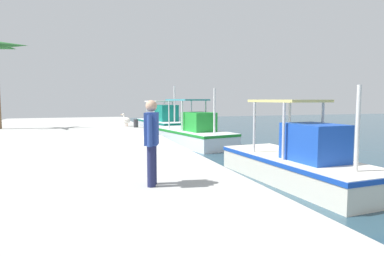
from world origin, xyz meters
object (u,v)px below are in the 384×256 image
Objects in this scene: fishing_boat_third at (299,162)px; mooring_bollard_nearest at (136,123)px; fishing_boat_nearest at (163,124)px; fishing_boat_second at (193,134)px; mooring_bollard_second at (148,130)px; fisherman_standing at (152,139)px; pelican at (126,120)px.

fishing_boat_third is 12.05m from mooring_bollard_nearest.
fishing_boat_second is (6.60, 0.17, -0.08)m from fishing_boat_nearest.
fishing_boat_second is 2.93m from mooring_bollard_second.
fisherman_standing is 13.64m from mooring_bollard_nearest.
fishing_boat_second is 6.89× the size of pelican.
mooring_bollard_nearest is at bearing -164.61° from fishing_boat_third.
mooring_bollard_second is at bearing 5.19° from pelican.
fishing_boat_nearest is 6.60m from fishing_boat_second.
mooring_bollard_nearest is (-11.61, -3.20, 0.43)m from fishing_boat_third.
fishing_boat_third is 5.30m from fisherman_standing.
fishing_boat_nearest reaches higher than fisherman_standing.
pelican is at bearing 175.45° from fisherman_standing.
pelican reaches higher than mooring_bollard_second.
fisherman_standing is at bearing -9.77° from mooring_bollard_second.
fisherman_standing is (10.56, -4.27, 1.09)m from fishing_boat_second.
mooring_bollard_nearest is (3.63, -2.49, 0.34)m from fishing_boat_nearest.
fishing_boat_second is 4.00m from mooring_bollard_nearest.
pelican is at bearing -47.84° from fishing_boat_nearest.
pelican is 0.55× the size of fisherman_standing.
mooring_bollard_second is at bearing 170.23° from fisherman_standing.
fisherman_standing is 9.55m from mooring_bollard_second.
fishing_boat_second is at bearing -176.45° from fishing_boat_third.
fishing_boat_second is at bearing 38.54° from pelican.
pelican is 2.43× the size of mooring_bollard_second.
fishing_boat_nearest is at bearing -178.57° from fishing_boat_second.
pelican is at bearing -154.10° from mooring_bollard_nearest.
fishing_boat_second is 16.75× the size of mooring_bollard_second.
fishing_boat_nearest is at bearing 145.53° from mooring_bollard_nearest.
fishing_boat_nearest is 13.15× the size of mooring_bollard_nearest.
fishing_boat_nearest reaches higher than fishing_boat_second.
mooring_bollard_nearest is at bearing -34.47° from fishing_boat_nearest.
fishing_boat_nearest is 3.87× the size of fisherman_standing.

